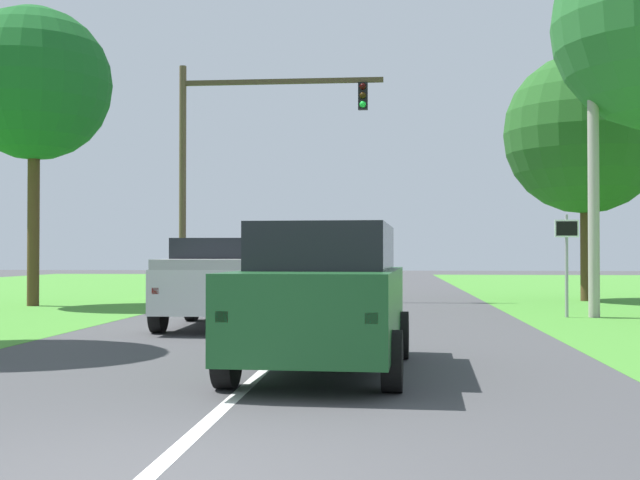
{
  "coord_description": "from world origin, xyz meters",
  "views": [
    {
      "loc": [
        1.75,
        -5.52,
        1.6
      ],
      "look_at": [
        -0.19,
        16.2,
        1.97
      ],
      "focal_mm": 45.54,
      "sensor_mm": 36.0,
      "label": 1
    }
  ],
  "objects_px": {
    "pickup_truck_lead": "(221,282)",
    "keep_moving_sign": "(567,252)",
    "red_suv_near": "(325,294)",
    "utility_pole_right": "(593,136)",
    "oak_tree_right": "(585,133)",
    "crossing_suv_far": "(215,273)",
    "traffic_light": "(232,147)",
    "extra_tree_1": "(34,84)"
  },
  "relations": [
    {
      "from": "oak_tree_right",
      "to": "crossing_suv_far",
      "type": "bearing_deg",
      "value": 179.11
    },
    {
      "from": "red_suv_near",
      "to": "extra_tree_1",
      "type": "bearing_deg",
      "value": 127.83
    },
    {
      "from": "extra_tree_1",
      "to": "oak_tree_right",
      "type": "bearing_deg",
      "value": 13.39
    },
    {
      "from": "utility_pole_right",
      "to": "extra_tree_1",
      "type": "height_order",
      "value": "extra_tree_1"
    },
    {
      "from": "pickup_truck_lead",
      "to": "keep_moving_sign",
      "type": "xyz_separation_m",
      "value": [
        8.08,
        3.36,
        0.66
      ]
    },
    {
      "from": "traffic_light",
      "to": "utility_pole_right",
      "type": "bearing_deg",
      "value": -31.35
    },
    {
      "from": "keep_moving_sign",
      "to": "traffic_light",
      "type": "bearing_deg",
      "value": 146.58
    },
    {
      "from": "pickup_truck_lead",
      "to": "oak_tree_right",
      "type": "distance_m",
      "value": 15.52
    },
    {
      "from": "red_suv_near",
      "to": "utility_pole_right",
      "type": "relative_size",
      "value": 0.54
    },
    {
      "from": "traffic_light",
      "to": "crossing_suv_far",
      "type": "distance_m",
      "value": 4.54
    },
    {
      "from": "traffic_light",
      "to": "crossing_suv_far",
      "type": "bearing_deg",
      "value": 127.8
    },
    {
      "from": "traffic_light",
      "to": "oak_tree_right",
      "type": "relative_size",
      "value": 0.96
    },
    {
      "from": "traffic_light",
      "to": "extra_tree_1",
      "type": "relative_size",
      "value": 0.88
    },
    {
      "from": "traffic_light",
      "to": "utility_pole_right",
      "type": "relative_size",
      "value": 0.88
    },
    {
      "from": "keep_moving_sign",
      "to": "oak_tree_right",
      "type": "height_order",
      "value": "oak_tree_right"
    },
    {
      "from": "red_suv_near",
      "to": "oak_tree_right",
      "type": "bearing_deg",
      "value": 66.48
    },
    {
      "from": "keep_moving_sign",
      "to": "extra_tree_1",
      "type": "height_order",
      "value": "extra_tree_1"
    },
    {
      "from": "pickup_truck_lead",
      "to": "traffic_light",
      "type": "distance_m",
      "value": 10.85
    },
    {
      "from": "utility_pole_right",
      "to": "crossing_suv_far",
      "type": "bearing_deg",
      "value": 146.64
    },
    {
      "from": "traffic_light",
      "to": "keep_moving_sign",
      "type": "xyz_separation_m",
      "value": [
        9.79,
        -6.46,
        -3.61
      ]
    },
    {
      "from": "oak_tree_right",
      "to": "extra_tree_1",
      "type": "bearing_deg",
      "value": -166.61
    },
    {
      "from": "red_suv_near",
      "to": "oak_tree_right",
      "type": "height_order",
      "value": "oak_tree_right"
    },
    {
      "from": "utility_pole_right",
      "to": "extra_tree_1",
      "type": "xyz_separation_m",
      "value": [
        -16.0,
        3.08,
        2.24
      ]
    },
    {
      "from": "crossing_suv_far",
      "to": "utility_pole_right",
      "type": "xyz_separation_m",
      "value": [
        11.29,
        -7.43,
        3.65
      ]
    },
    {
      "from": "pickup_truck_lead",
      "to": "red_suv_near",
      "type": "bearing_deg",
      "value": -66.38
    },
    {
      "from": "crossing_suv_far",
      "to": "extra_tree_1",
      "type": "bearing_deg",
      "value": -137.18
    },
    {
      "from": "pickup_truck_lead",
      "to": "crossing_suv_far",
      "type": "distance_m",
      "value": 11.16
    },
    {
      "from": "red_suv_near",
      "to": "traffic_light",
      "type": "xyz_separation_m",
      "value": [
        -4.52,
        16.24,
        4.21
      ]
    },
    {
      "from": "keep_moving_sign",
      "to": "crossing_suv_far",
      "type": "distance_m",
      "value": 13.02
    },
    {
      "from": "traffic_light",
      "to": "keep_moving_sign",
      "type": "height_order",
      "value": "traffic_light"
    },
    {
      "from": "traffic_light",
      "to": "extra_tree_1",
      "type": "distance_m",
      "value": 6.61
    },
    {
      "from": "traffic_light",
      "to": "utility_pole_right",
      "type": "height_order",
      "value": "utility_pole_right"
    },
    {
      "from": "pickup_truck_lead",
      "to": "traffic_light",
      "type": "height_order",
      "value": "traffic_light"
    },
    {
      "from": "oak_tree_right",
      "to": "traffic_light",
      "type": "bearing_deg",
      "value": -175.93
    },
    {
      "from": "traffic_light",
      "to": "oak_tree_right",
      "type": "height_order",
      "value": "oak_tree_right"
    },
    {
      "from": "pickup_truck_lead",
      "to": "utility_pole_right",
      "type": "relative_size",
      "value": 0.53
    },
    {
      "from": "traffic_light",
      "to": "crossing_suv_far",
      "type": "xyz_separation_m",
      "value": [
        -0.81,
        1.05,
        -4.35
      ]
    },
    {
      "from": "red_suv_near",
      "to": "utility_pole_right",
      "type": "bearing_deg",
      "value": 58.86
    },
    {
      "from": "red_suv_near",
      "to": "traffic_light",
      "type": "height_order",
      "value": "traffic_light"
    },
    {
      "from": "keep_moving_sign",
      "to": "oak_tree_right",
      "type": "relative_size",
      "value": 0.31
    },
    {
      "from": "oak_tree_right",
      "to": "pickup_truck_lead",
      "type": "bearing_deg",
      "value": -133.83
    },
    {
      "from": "keep_moving_sign",
      "to": "extra_tree_1",
      "type": "relative_size",
      "value": 0.28
    }
  ]
}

